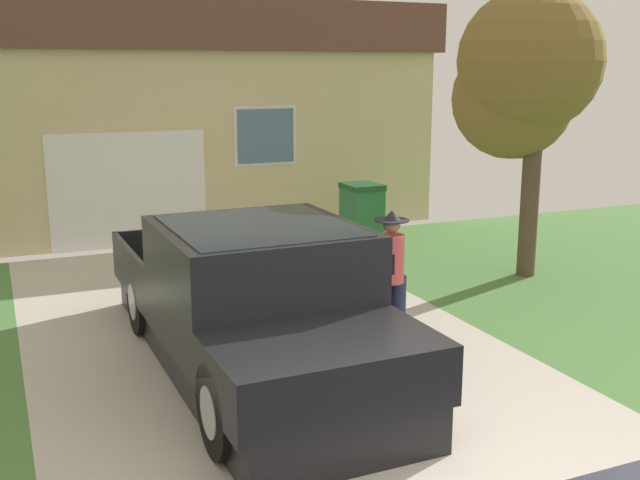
# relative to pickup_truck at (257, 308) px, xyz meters

# --- Properties ---
(pickup_truck) EXTENTS (2.12, 5.32, 1.61)m
(pickup_truck) POSITION_rel_pickup_truck_xyz_m (0.00, 0.00, 0.00)
(pickup_truck) COLOR black
(pickup_truck) RESTS_ON ground
(person_with_hat) EXTENTS (0.47, 0.39, 1.63)m
(person_with_hat) POSITION_rel_pickup_truck_xyz_m (1.54, -0.04, 0.15)
(person_with_hat) COLOR navy
(person_with_hat) RESTS_ON ground
(handbag) EXTENTS (0.36, 0.18, 0.46)m
(handbag) POSITION_rel_pickup_truck_xyz_m (1.49, -0.33, -0.57)
(handbag) COLOR #232328
(handbag) RESTS_ON ground
(house_with_garage) EXTENTS (9.59, 7.10, 4.38)m
(house_with_garage) POSITION_rel_pickup_truck_xyz_m (1.40, 9.83, 1.51)
(house_with_garage) COLOR #CEBB8C
(house_with_garage) RESTS_ON ground
(neighbor_tree) EXTENTS (2.11, 2.28, 4.29)m
(neighbor_tree) POSITION_rel_pickup_truck_xyz_m (4.93, 2.22, 2.30)
(neighbor_tree) COLOR brown
(neighbor_tree) RESTS_ON ground
(wheeled_trash_bin) EXTENTS (0.60, 0.72, 1.15)m
(wheeled_trash_bin) POSITION_rel_pickup_truck_xyz_m (3.57, 4.71, -0.09)
(wheeled_trash_bin) COLOR #286B38
(wheeled_trash_bin) RESTS_ON ground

